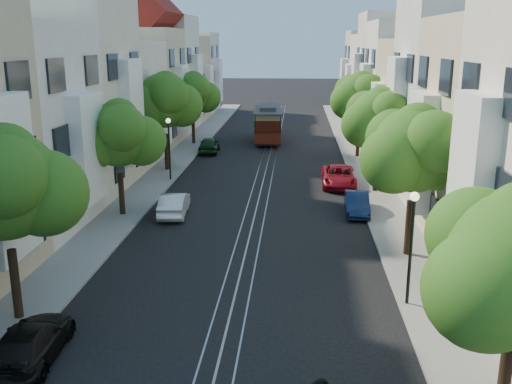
% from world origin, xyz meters
% --- Properties ---
extents(ground, '(200.00, 200.00, 0.00)m').
position_xyz_m(ground, '(0.00, 28.00, 0.00)').
color(ground, black).
rests_on(ground, ground).
extents(sidewalk_east, '(2.50, 80.00, 0.12)m').
position_xyz_m(sidewalk_east, '(7.25, 28.00, 0.06)').
color(sidewalk_east, gray).
rests_on(sidewalk_east, ground).
extents(sidewalk_west, '(2.50, 80.00, 0.12)m').
position_xyz_m(sidewalk_west, '(-7.25, 28.00, 0.06)').
color(sidewalk_west, gray).
rests_on(sidewalk_west, ground).
extents(rail_left, '(0.06, 80.00, 0.02)m').
position_xyz_m(rail_left, '(-0.55, 28.00, 0.01)').
color(rail_left, gray).
rests_on(rail_left, ground).
extents(rail_slot, '(0.06, 80.00, 0.02)m').
position_xyz_m(rail_slot, '(0.00, 28.00, 0.01)').
color(rail_slot, gray).
rests_on(rail_slot, ground).
extents(rail_right, '(0.06, 80.00, 0.02)m').
position_xyz_m(rail_right, '(0.55, 28.00, 0.01)').
color(rail_right, gray).
rests_on(rail_right, ground).
extents(lane_line, '(0.08, 80.00, 0.01)m').
position_xyz_m(lane_line, '(0.00, 28.00, 0.00)').
color(lane_line, tan).
rests_on(lane_line, ground).
extents(townhouses_east, '(7.75, 72.00, 12.00)m').
position_xyz_m(townhouses_east, '(11.87, 27.91, 5.18)').
color(townhouses_east, beige).
rests_on(townhouses_east, ground).
extents(townhouses_west, '(7.75, 72.00, 11.76)m').
position_xyz_m(townhouses_west, '(-11.87, 27.91, 5.08)').
color(townhouses_west, silver).
rests_on(townhouses_west, ground).
extents(tree_e_b, '(4.93, 4.08, 6.68)m').
position_xyz_m(tree_e_b, '(7.26, 8.98, 4.73)').
color(tree_e_b, black).
rests_on(tree_e_b, ground).
extents(tree_e_c, '(4.84, 3.99, 6.52)m').
position_xyz_m(tree_e_c, '(7.26, 19.98, 4.60)').
color(tree_e_c, black).
rests_on(tree_e_c, ground).
extents(tree_e_d, '(5.01, 4.16, 6.85)m').
position_xyz_m(tree_e_d, '(7.26, 30.98, 4.87)').
color(tree_e_d, black).
rests_on(tree_e_d, ground).
extents(tree_w_a, '(4.93, 4.08, 6.68)m').
position_xyz_m(tree_w_a, '(-7.14, 1.98, 4.73)').
color(tree_w_a, black).
rests_on(tree_w_a, ground).
extents(tree_w_b, '(4.72, 3.87, 6.27)m').
position_xyz_m(tree_w_b, '(-7.14, 13.98, 4.40)').
color(tree_w_b, black).
rests_on(tree_w_b, ground).
extents(tree_w_c, '(5.13, 4.28, 7.09)m').
position_xyz_m(tree_w_c, '(-7.14, 24.98, 5.07)').
color(tree_w_c, black).
rests_on(tree_w_c, ground).
extents(tree_w_d, '(4.84, 3.99, 6.52)m').
position_xyz_m(tree_w_d, '(-7.14, 35.98, 4.60)').
color(tree_w_d, black).
rests_on(tree_w_d, ground).
extents(lamp_east, '(0.32, 0.32, 4.16)m').
position_xyz_m(lamp_east, '(6.30, 4.00, 2.85)').
color(lamp_east, black).
rests_on(lamp_east, ground).
extents(lamp_west, '(0.32, 0.32, 4.16)m').
position_xyz_m(lamp_west, '(-6.30, 22.00, 2.85)').
color(lamp_west, black).
rests_on(lamp_west, ground).
extents(cable_car, '(2.93, 8.19, 3.10)m').
position_xyz_m(cable_car, '(-0.50, 38.15, 1.84)').
color(cable_car, black).
rests_on(cable_car, ground).
extents(parked_car_e_mid, '(1.39, 3.66, 1.19)m').
position_xyz_m(parked_car_e_mid, '(5.60, 15.27, 0.60)').
color(parked_car_e_mid, '#0B193A').
rests_on(parked_car_e_mid, ground).
extents(parked_car_e_far, '(2.24, 4.72, 1.30)m').
position_xyz_m(parked_car_e_far, '(5.03, 21.45, 0.65)').
color(parked_car_e_far, maroon).
rests_on(parked_car_e_far, ground).
extents(parked_car_w_near, '(1.99, 4.27, 1.21)m').
position_xyz_m(parked_car_w_near, '(-5.60, -0.49, 0.60)').
color(parked_car_w_near, black).
rests_on(parked_car_w_near, ground).
extents(parked_car_w_mid, '(1.62, 3.94, 1.27)m').
position_xyz_m(parked_car_w_mid, '(-4.40, 14.32, 0.63)').
color(parked_car_w_mid, silver).
rests_on(parked_car_w_mid, ground).
extents(parked_car_w_far, '(1.72, 3.98, 1.34)m').
position_xyz_m(parked_car_w_far, '(-5.17, 32.09, 0.67)').
color(parked_car_w_far, black).
rests_on(parked_car_w_far, ground).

